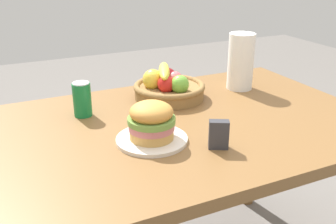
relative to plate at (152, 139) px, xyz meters
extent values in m
cube|color=brown|center=(0.15, 0.09, -0.03)|extent=(1.40, 0.90, 0.04)
cylinder|color=brown|center=(-0.47, 0.46, -0.40)|extent=(0.07, 0.07, 0.71)
cylinder|color=brown|center=(0.77, 0.46, -0.40)|extent=(0.07, 0.07, 0.71)
cylinder|color=silver|center=(0.00, 0.00, 0.00)|extent=(0.23, 0.23, 0.01)
cylinder|color=tan|center=(0.00, 0.00, 0.02)|extent=(0.14, 0.14, 0.03)
cylinder|color=#C67075|center=(0.00, 0.00, 0.05)|extent=(0.14, 0.14, 0.02)
cylinder|color=olive|center=(0.00, 0.00, 0.07)|extent=(0.15, 0.15, 0.02)
ellipsoid|color=gold|center=(0.00, 0.00, 0.09)|extent=(0.14, 0.14, 0.07)
cylinder|color=#147238|center=(-0.14, 0.30, 0.05)|extent=(0.07, 0.07, 0.12)
cylinder|color=silver|center=(-0.14, 0.30, 0.12)|extent=(0.06, 0.06, 0.00)
cylinder|color=olive|center=(0.22, 0.33, 0.02)|extent=(0.28, 0.28, 0.05)
torus|color=olive|center=(0.22, 0.33, 0.04)|extent=(0.29, 0.29, 0.02)
sphere|color=#D16066|center=(0.24, 0.33, 0.07)|extent=(0.07, 0.07, 0.07)
sphere|color=maroon|center=(0.22, 0.36, 0.07)|extent=(0.08, 0.08, 0.08)
sphere|color=gold|center=(0.16, 0.36, 0.07)|extent=(0.08, 0.08, 0.08)
sphere|color=red|center=(0.19, 0.29, 0.07)|extent=(0.07, 0.07, 0.07)
sphere|color=#6BAD38|center=(0.23, 0.26, 0.07)|extent=(0.07, 0.07, 0.07)
ellipsoid|color=yellow|center=(0.21, 0.36, 0.10)|extent=(0.14, 0.22, 0.05)
cylinder|color=white|center=(0.55, 0.31, 0.11)|extent=(0.11, 0.11, 0.24)
cube|color=#333338|center=(0.16, -0.13, 0.04)|extent=(0.07, 0.05, 0.09)
camera|label=1|loc=(-0.44, -1.04, 0.56)|focal=42.39mm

